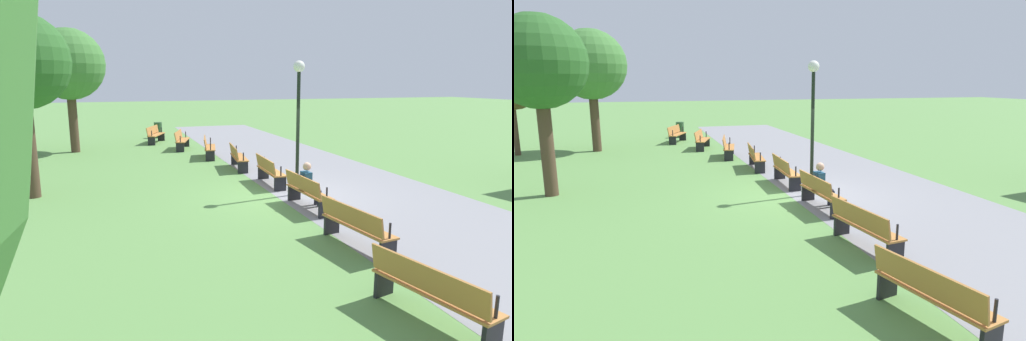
{
  "view_description": "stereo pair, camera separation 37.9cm",
  "coord_description": "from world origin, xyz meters",
  "views": [
    {
      "loc": [
        11.48,
        -4.86,
        3.29
      ],
      "look_at": [
        -0.0,
        -1.01,
        0.8
      ],
      "focal_mm": 30.97,
      "sensor_mm": 36.0,
      "label": 1
    },
    {
      "loc": [
        11.59,
        -4.5,
        3.29
      ],
      "look_at": [
        -0.0,
        -1.01,
        0.8
      ],
      "focal_mm": 30.97,
      "sensor_mm": 36.0,
      "label": 2
    }
  ],
  "objects": [
    {
      "name": "trash_bin",
      "position": [
        -14.42,
        -2.15,
        0.45
      ],
      "size": [
        0.46,
        0.46,
        0.9
      ],
      "primitive_type": "cylinder",
      "color": "#2D512D",
      "rests_on": "ground"
    },
    {
      "name": "bench_5",
      "position": [
        1.4,
        -0.1,
        0.48
      ],
      "size": [
        1.87,
        0.55,
        0.89
      ],
      "rotation": [
        0.0,
        0.0,
        0.04
      ],
      "color": "#B27538",
      "rests_on": "ground"
    },
    {
      "name": "person_seated",
      "position": [
        1.26,
        0.04,
        0.64
      ],
      "size": [
        0.34,
        0.53,
        1.2
      ],
      "rotation": [
        0.0,
        0.0,
        0.04
      ],
      "color": "navy",
      "rests_on": "ground"
    },
    {
      "name": "bench_2",
      "position": [
        -6.96,
        -0.84,
        0.48
      ],
      "size": [
        1.91,
        0.87,
        0.89
      ],
      "rotation": [
        0.0,
        0.0,
        -0.22
      ],
      "color": "#B27538",
      "rests_on": "ground"
    },
    {
      "name": "bench_1",
      "position": [
        -9.66,
        -1.57,
        0.48
      ],
      "size": [
        1.91,
        1.02,
        0.89
      ],
      "rotation": [
        0.0,
        0.0,
        -0.31
      ],
      "color": "#B27538",
      "rests_on": "ground"
    },
    {
      "name": "bench_4",
      "position": [
        -1.4,
        -0.1,
        0.48
      ],
      "size": [
        1.87,
        0.55,
        0.89
      ],
      "rotation": [
        0.0,
        0.0,
        -0.04
      ],
      "color": "#B27538",
      "rests_on": "ground"
    },
    {
      "name": "ground_plane",
      "position": [
        0.0,
        0.0,
        0.0
      ],
      "size": [
        120.0,
        120.0,
        0.0
      ],
      "primitive_type": "plane",
      "color": "#5B8C47"
    },
    {
      "name": "tree_0",
      "position": [
        -2.11,
        -7.0,
        3.73
      ],
      "size": [
        2.6,
        2.6,
        5.08
      ],
      "color": "#4C3828",
      "rests_on": "ground"
    },
    {
      "name": "path_paving",
      "position": [
        0.0,
        2.16,
        0.0
      ],
      "size": [
        40.0,
        5.15,
        0.01
      ],
      "primitive_type": "cube",
      "color": "gray",
      "rests_on": "ground"
    },
    {
      "name": "bench_6",
      "position": [
        4.2,
        -0.35,
        0.48
      ],
      "size": [
        1.9,
        0.71,
        0.89
      ],
      "rotation": [
        0.0,
        0.0,
        0.13
      ],
      "color": "#B27538",
      "rests_on": "ground"
    },
    {
      "name": "bench_0",
      "position": [
        -12.29,
        -2.54,
        0.48
      ],
      "size": [
        1.89,
        1.16,
        0.89
      ],
      "rotation": [
        0.0,
        0.0,
        -0.4
      ],
      "color": "#B27538",
      "rests_on": "ground"
    },
    {
      "name": "bench_7",
      "position": [
        6.96,
        -0.84,
        0.48
      ],
      "size": [
        1.91,
        0.87,
        0.89
      ],
      "rotation": [
        0.0,
        0.0,
        0.22
      ],
      "color": "#B27538",
      "rests_on": "ground"
    },
    {
      "name": "bench_3",
      "position": [
        -4.2,
        -0.35,
        0.48
      ],
      "size": [
        1.9,
        0.71,
        0.89
      ],
      "rotation": [
        0.0,
        0.0,
        -0.13
      ],
      "color": "#B27538",
      "rests_on": "ground"
    },
    {
      "name": "lamp_post",
      "position": [
        -0.0,
        0.24,
        2.67
      ],
      "size": [
        0.32,
        0.32,
        3.82
      ],
      "color": "black",
      "rests_on": "ground"
    },
    {
      "name": "tree_4",
      "position": [
        -10.4,
        -6.38,
        3.94
      ],
      "size": [
        3.17,
        3.17,
        5.57
      ],
      "color": "#4C3828",
      "rests_on": "ground"
    }
  ]
}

